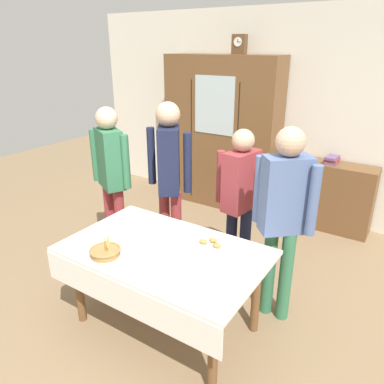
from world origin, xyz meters
TOP-DOWN VIEW (x-y plane):
  - ground_plane at (0.00, 0.00)m, footprint 12.00×12.00m
  - back_wall at (0.00, 2.65)m, footprint 6.40×0.10m
  - dining_table at (0.00, -0.23)m, footprint 1.58×0.99m
  - wall_cabinet at (-0.90, 2.35)m, footprint 1.65×0.46m
  - mantel_clock at (-0.68, 2.35)m, footprint 0.18×0.11m
  - bookshelf_low at (0.63, 2.41)m, footprint 1.11×0.35m
  - book_stack at (0.63, 2.41)m, footprint 0.17×0.22m
  - tea_cup_near_right at (-0.38, 0.12)m, footprint 0.13×0.13m
  - tea_cup_center at (-0.45, -0.27)m, footprint 0.13×0.13m
  - tea_cup_mid_left at (-0.23, -0.25)m, footprint 0.13×0.13m
  - bread_basket at (-0.32, -0.52)m, footprint 0.24×0.24m
  - pastry_plate at (0.28, 0.03)m, footprint 0.28×0.28m
  - spoon_far_right at (0.56, -0.16)m, footprint 0.12×0.02m
  - spoon_mid_left at (0.06, -0.46)m, footprint 0.12×0.02m
  - person_near_right_end at (0.72, 0.43)m, footprint 0.52×0.39m
  - person_behind_table_left at (-1.16, 0.42)m, footprint 0.52×0.35m
  - person_by_cabinet at (-0.52, 0.59)m, footprint 0.52×0.41m
  - person_behind_table_right at (0.18, 0.77)m, footprint 0.52×0.39m

SIDE VIEW (x-z plane):
  - ground_plane at x=0.00m, z-range 0.00..0.00m
  - bookshelf_low at x=0.63m, z-range 0.00..0.87m
  - dining_table at x=0.00m, z-range 0.27..1.01m
  - spoon_far_right at x=0.56m, z-range 0.74..0.75m
  - spoon_mid_left at x=0.06m, z-range 0.74..0.75m
  - pastry_plate at x=0.28m, z-range 0.73..0.78m
  - tea_cup_mid_left at x=-0.23m, z-range 0.74..0.80m
  - tea_cup_near_right at x=-0.38m, z-range 0.74..0.80m
  - tea_cup_center at x=-0.45m, z-range 0.74..0.80m
  - bread_basket at x=-0.32m, z-range 0.70..0.86m
  - book_stack at x=0.63m, z-range 0.87..0.96m
  - person_behind_table_right at x=0.18m, z-range 0.16..1.70m
  - person_behind_table_left at x=-1.16m, z-range 0.18..1.85m
  - person_near_right_end at x=0.72m, z-range 0.19..1.87m
  - wall_cabinet at x=-0.90m, z-range 0.00..2.12m
  - person_by_cabinet at x=-0.52m, z-range 0.20..1.95m
  - back_wall at x=0.00m, z-range 0.00..2.70m
  - mantel_clock at x=-0.68m, z-range 2.12..2.36m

